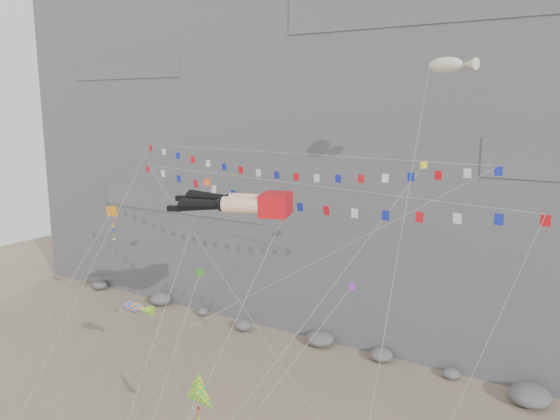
# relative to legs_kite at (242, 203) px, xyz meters

# --- Properties ---
(cliff) EXTENTS (80.00, 28.00, 50.00)m
(cliff) POSITION_rel_legs_kite_xyz_m (-0.93, 28.35, 9.52)
(cliff) COLOR slate
(cliff) RESTS_ON ground
(talus_boulders) EXTENTS (60.00, 3.00, 1.20)m
(talus_boulders) POSITION_rel_legs_kite_xyz_m (-0.93, 13.35, -14.88)
(talus_boulders) COLOR slate
(talus_boulders) RESTS_ON ground
(legs_kite) EXTENTS (8.43, 13.58, 19.60)m
(legs_kite) POSITION_rel_legs_kite_xyz_m (0.00, 0.00, 0.00)
(legs_kite) COLOR red
(legs_kite) RESTS_ON ground
(flag_banner_upper) EXTENTS (29.55, 14.79, 26.80)m
(flag_banner_upper) POSITION_rel_legs_kite_xyz_m (0.38, 4.96, 2.95)
(flag_banner_upper) COLOR red
(flag_banner_upper) RESTS_ON ground
(flag_banner_lower) EXTENTS (30.47, 8.78, 20.53)m
(flag_banner_lower) POSITION_rel_legs_kite_xyz_m (3.13, 0.66, 1.51)
(flag_banner_lower) COLOR red
(flag_banner_lower) RESTS_ON ground
(harlequin_kite) EXTENTS (6.25, 8.11, 16.64)m
(harlequin_kite) POSITION_rel_legs_kite_xyz_m (-10.90, -1.56, -1.47)
(harlequin_kite) COLOR red
(harlequin_kite) RESTS_ON ground
(fish_windsock) EXTENTS (9.13, 5.45, 11.53)m
(fish_windsock) POSITION_rel_legs_kite_xyz_m (-7.70, -2.82, -7.88)
(fish_windsock) COLOR orange
(fish_windsock) RESTS_ON ground
(delta_kite) EXTENTS (2.41, 4.79, 8.48)m
(delta_kite) POSITION_rel_legs_kite_xyz_m (2.93, -8.41, -8.82)
(delta_kite) COLOR yellow
(delta_kite) RESTS_ON ground
(blimp_windsock) EXTENTS (3.86, 15.71, 28.32)m
(blimp_windsock) POSITION_rel_legs_kite_xyz_m (10.77, 7.65, 8.85)
(blimp_windsock) COLOR beige
(blimp_windsock) RESTS_ON ground
(small_kite_a) EXTENTS (3.48, 13.90, 20.89)m
(small_kite_a) POSITION_rel_legs_kite_xyz_m (-6.30, 3.89, 0.16)
(small_kite_a) COLOR #F85114
(small_kite_a) RESTS_ON ground
(small_kite_b) EXTENTS (6.04, 9.78, 15.18)m
(small_kite_b) POSITION_rel_legs_kite_xyz_m (7.43, 0.82, -4.94)
(small_kite_b) COLOR purple
(small_kite_b) RESTS_ON ground
(small_kite_c) EXTENTS (1.79, 8.75, 13.60)m
(small_kite_c) POSITION_rel_legs_kite_xyz_m (-2.18, -2.08, -4.88)
(small_kite_c) COLOR #1C9817
(small_kite_c) RESTS_ON ground
(small_kite_d) EXTENTS (9.52, 15.28, 24.88)m
(small_kite_d) POSITION_rel_legs_kite_xyz_m (10.06, 5.24, 2.12)
(small_kite_d) COLOR yellow
(small_kite_d) RESTS_ON ground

